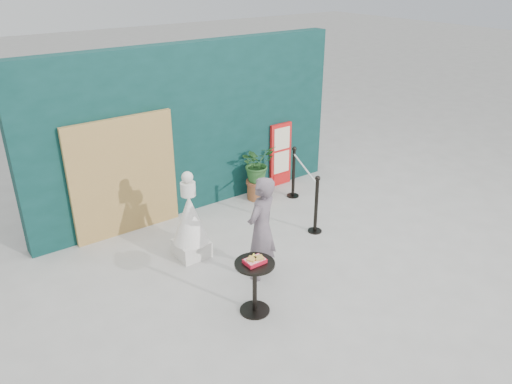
% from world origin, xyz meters
% --- Properties ---
extents(ground, '(60.00, 60.00, 0.00)m').
position_xyz_m(ground, '(0.00, 0.00, 0.00)').
color(ground, '#ADAAA5').
rests_on(ground, ground).
extents(back_wall, '(6.00, 0.30, 3.00)m').
position_xyz_m(back_wall, '(0.00, 3.15, 1.50)').
color(back_wall, '#092C29').
rests_on(back_wall, ground).
extents(bamboo_fence, '(1.80, 0.08, 2.00)m').
position_xyz_m(bamboo_fence, '(-1.40, 2.94, 1.00)').
color(bamboo_fence, tan).
rests_on(bamboo_fence, ground).
extents(woman, '(0.67, 0.56, 1.57)m').
position_xyz_m(woman, '(-0.38, 0.54, 0.78)').
color(woman, '#6A5B63').
rests_on(woman, ground).
extents(menu_board, '(0.50, 0.07, 1.30)m').
position_xyz_m(menu_board, '(1.90, 2.95, 0.65)').
color(menu_board, red).
rests_on(menu_board, ground).
extents(statue, '(0.56, 0.56, 1.43)m').
position_xyz_m(statue, '(-0.94, 1.62, 0.58)').
color(statue, silver).
rests_on(statue, ground).
extents(cafe_table, '(0.52, 0.52, 0.75)m').
position_xyz_m(cafe_table, '(-0.95, -0.07, 0.50)').
color(cafe_table, black).
rests_on(cafe_table, ground).
extents(food_basket, '(0.26, 0.19, 0.11)m').
position_xyz_m(food_basket, '(-0.95, -0.07, 0.79)').
color(food_basket, red).
rests_on(food_basket, cafe_table).
extents(planter, '(0.64, 0.55, 1.09)m').
position_xyz_m(planter, '(1.11, 2.68, 0.63)').
color(planter, brown).
rests_on(planter, ground).
extents(stanchion_barrier, '(0.84, 1.54, 1.03)m').
position_xyz_m(stanchion_barrier, '(1.44, 1.70, 0.49)').
color(stanchion_barrier, black).
rests_on(stanchion_barrier, ground).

